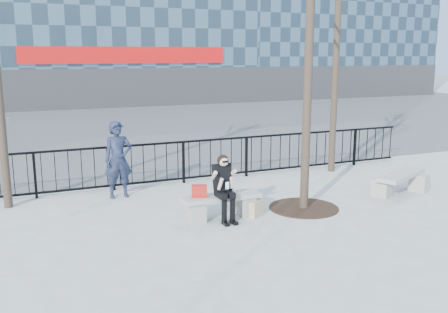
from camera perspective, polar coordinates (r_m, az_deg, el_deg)
name	(u,v)px	position (r m, az deg, el deg)	size (l,w,h in m)	color
ground	(221,218)	(10.27, -0.30, -7.04)	(120.00, 120.00, 0.00)	#969691
street_surface	(99,124)	(24.48, -14.07, 3.61)	(60.00, 23.00, 0.01)	#474747
railing	(176,163)	(12.84, -5.50, -0.70)	(14.00, 0.06, 1.10)	black
tree_grate	(304,208)	(11.02, 9.09, -5.80)	(1.50, 1.50, 0.02)	black
bench_main	(221,204)	(10.17, -0.31, -5.43)	(1.65, 0.46, 0.49)	gray
bench_second	(401,181)	(12.64, 19.56, -2.65)	(1.72, 0.48, 0.51)	gray
seated_woman	(224,188)	(9.93, 0.05, -3.65)	(0.50, 0.64, 1.34)	black
handbag	(199,191)	(9.94, -2.84, -3.98)	(0.30, 0.14, 0.25)	#A31B14
shopping_bag	(256,209)	(10.31, 3.71, -5.96)	(0.37, 0.13, 0.35)	#CBBB90
standing_man	(118,160)	(11.75, -11.99, -0.36)	(0.65, 0.43, 1.79)	black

